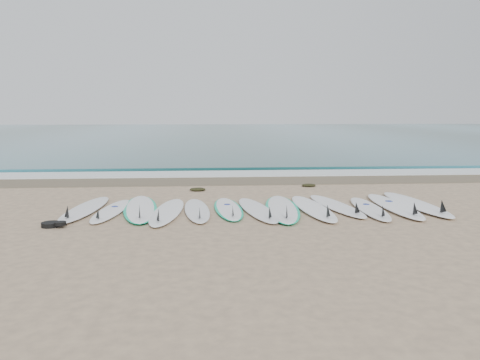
{
  "coord_description": "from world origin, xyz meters",
  "views": [
    {
      "loc": [
        -0.99,
        -9.42,
        2.04
      ],
      "look_at": [
        -0.21,
        1.58,
        0.4
      ],
      "focal_mm": 35.0,
      "sensor_mm": 36.0,
      "label": 1
    }
  ],
  "objects": [
    {
      "name": "seaweed_far",
      "position": [
        1.76,
        2.93,
        0.04
      ],
      "size": [
        0.39,
        0.3,
        0.07
      ],
      "primitive_type": "ellipsoid",
      "color": "black",
      "rests_on": "ground"
    },
    {
      "name": "surfboard_1",
      "position": [
        -2.93,
        -0.07,
        0.05
      ],
      "size": [
        0.69,
        2.33,
        0.29
      ],
      "rotation": [
        0.0,
        0.0,
        -0.09
      ],
      "color": "white",
      "rests_on": "ground"
    },
    {
      "name": "seaweed_near",
      "position": [
        -1.24,
        2.46,
        0.04
      ],
      "size": [
        0.41,
        0.32,
        0.08
      ],
      "primitive_type": "ellipsoid",
      "color": "black",
      "rests_on": "ground"
    },
    {
      "name": "surfboard_6",
      "position": [
        0.03,
        -0.21,
        0.06
      ],
      "size": [
        0.89,
        2.57,
        0.32
      ],
      "rotation": [
        0.0,
        0.0,
        0.15
      ],
      "color": "white",
      "rests_on": "ground"
    },
    {
      "name": "wet_sand_band",
      "position": [
        0.0,
        4.1,
        0.01
      ],
      "size": [
        120.0,
        1.8,
        0.01
      ],
      "primitive_type": "cube",
      "color": "brown",
      "rests_on": "ground"
    },
    {
      "name": "surfboard_9",
      "position": [
        1.74,
        0.07,
        0.06
      ],
      "size": [
        0.94,
        2.58,
        0.32
      ],
      "rotation": [
        0.0,
        0.0,
        0.17
      ],
      "color": "white",
      "rests_on": "ground"
    },
    {
      "name": "wave_crest",
      "position": [
        0.0,
        7.0,
        0.05
      ],
      "size": [
        120.0,
        1.0,
        0.1
      ],
      "primitive_type": "cube",
      "color": "#225B62",
      "rests_on": "ground"
    },
    {
      "name": "ocean",
      "position": [
        0.0,
        32.5,
        0.01
      ],
      "size": [
        120.0,
        55.0,
        0.03
      ],
      "primitive_type": "cube",
      "color": "#225B62",
      "rests_on": "ground"
    },
    {
      "name": "surfboard_10",
      "position": [
        2.34,
        -0.24,
        0.05
      ],
      "size": [
        0.64,
        2.43,
        0.31
      ],
      "rotation": [
        0.0,
        0.0,
        -0.06
      ],
      "color": "white",
      "rests_on": "ground"
    },
    {
      "name": "surfboard_8",
      "position": [
        1.19,
        -0.14,
        0.06
      ],
      "size": [
        0.73,
        2.73,
        0.35
      ],
      "rotation": [
        0.0,
        0.0,
        0.06
      ],
      "color": "white",
      "rests_on": "ground"
    },
    {
      "name": "surfboard_3",
      "position": [
        -1.8,
        -0.27,
        0.06
      ],
      "size": [
        0.76,
        2.66,
        0.33
      ],
      "rotation": [
        0.0,
        0.0,
        -0.08
      ],
      "color": "white",
      "rests_on": "ground"
    },
    {
      "name": "ground",
      "position": [
        0.0,
        0.0,
        0.0
      ],
      "size": [
        120.0,
        120.0,
        0.0
      ],
      "primitive_type": "plane",
      "color": "tan"
    },
    {
      "name": "foam_band",
      "position": [
        0.0,
        5.5,
        0.02
      ],
      "size": [
        120.0,
        1.4,
        0.04
      ],
      "primitive_type": "cube",
      "color": "silver",
      "rests_on": "ground"
    },
    {
      "name": "surfboard_12",
      "position": [
        3.49,
        0.1,
        0.06
      ],
      "size": [
        0.75,
        2.9,
        0.37
      ],
      "rotation": [
        0.0,
        0.0,
        0.05
      ],
      "color": "white",
      "rests_on": "ground"
    },
    {
      "name": "surfboard_5",
      "position": [
        -0.56,
        0.01,
        0.04
      ],
      "size": [
        0.69,
        2.34,
        0.29
      ],
      "rotation": [
        0.0,
        0.0,
        0.06
      ],
      "color": "white",
      "rests_on": "ground"
    },
    {
      "name": "leash_coil",
      "position": [
        -3.73,
        -1.14,
        0.05
      ],
      "size": [
        0.46,
        0.36,
        0.11
      ],
      "color": "black",
      "rests_on": "ground"
    },
    {
      "name": "surfboard_7",
      "position": [
        0.54,
        -0.1,
        0.05
      ],
      "size": [
        0.89,
        2.86,
        0.36
      ],
      "rotation": [
        0.0,
        0.0,
        -0.08
      ],
      "color": "white",
      "rests_on": "ground"
    },
    {
      "name": "surfboard_4",
      "position": [
        -1.2,
        -0.14,
        0.05
      ],
      "size": [
        0.69,
        2.41,
        0.3
      ],
      "rotation": [
        0.0,
        0.0,
        0.08
      ],
      "color": "white",
      "rests_on": "ground"
    },
    {
      "name": "surfboard_11",
      "position": [
        2.94,
        -0.05,
        0.06
      ],
      "size": [
        0.59,
        2.77,
        0.35
      ],
      "rotation": [
        0.0,
        0.0,
        -0.01
      ],
      "color": "white",
      "rests_on": "ground"
    },
    {
      "name": "surfboard_0",
      "position": [
        -3.5,
        0.11,
        0.06
      ],
      "size": [
        0.77,
        2.68,
        0.34
      ],
      "rotation": [
        0.0,
        0.0,
        -0.09
      ],
      "color": "silver",
      "rests_on": "ground"
    },
    {
      "name": "surfboard_2",
      "position": [
        -2.37,
        0.12,
        0.05
      ],
      "size": [
        1.04,
        2.9,
        0.36
      ],
      "rotation": [
        0.0,
        0.0,
        0.13
      ],
      "color": "white",
      "rests_on": "ground"
    }
  ]
}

